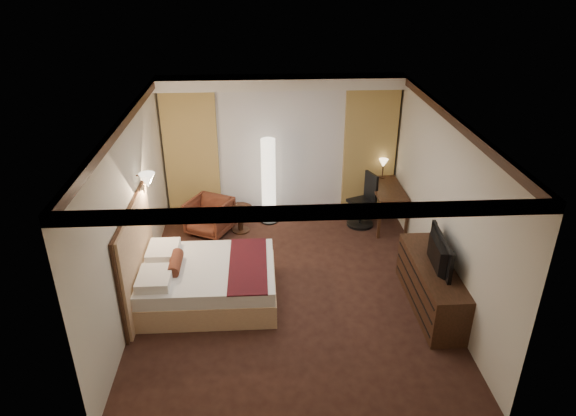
{
  "coord_description": "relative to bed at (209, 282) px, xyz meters",
  "views": [
    {
      "loc": [
        -0.41,
        -6.63,
        4.63
      ],
      "look_at": [
        0.0,
        0.4,
        1.15
      ],
      "focal_mm": 32.0,
      "sensor_mm": 36.0,
      "label": 1
    }
  ],
  "objects": [
    {
      "name": "headboard",
      "position": [
        -0.99,
        0.0,
        0.46
      ],
      "size": [
        0.12,
        1.83,
        1.5
      ],
      "primitive_type": null,
      "color": "tan",
      "rests_on": "floor"
    },
    {
      "name": "back_wall",
      "position": [
        1.21,
        3.02,
        1.06
      ],
      "size": [
        4.5,
        0.02,
        2.7
      ],
      "primitive_type": "cube",
      "color": "beige",
      "rests_on": "floor"
    },
    {
      "name": "curtain_right_drape",
      "position": [
        2.91,
        2.88,
        0.96
      ],
      "size": [
        1.0,
        0.14,
        2.45
      ],
      "primitive_type": "cube",
      "color": "tan",
      "rests_on": "back_wall"
    },
    {
      "name": "wall_sconce",
      "position": [
        -0.88,
        0.76,
        1.33
      ],
      "size": [
        0.24,
        0.24,
        0.24
      ],
      "primitive_type": null,
      "color": "white",
      "rests_on": "left_wall"
    },
    {
      "name": "curtain_left_drape",
      "position": [
        -0.49,
        2.88,
        0.96
      ],
      "size": [
        1.0,
        0.14,
        2.45
      ],
      "primitive_type": "cube",
      "color": "tan",
      "rests_on": "back_wall"
    },
    {
      "name": "armchair",
      "position": [
        -0.15,
        2.05,
        0.08
      ],
      "size": [
        0.94,
        0.92,
        0.73
      ],
      "primitive_type": "imported",
      "rotation": [
        0.0,
        0.0,
        -0.48
      ],
      "color": "#552919",
      "rests_on": "floor"
    },
    {
      "name": "bed",
      "position": [
        0.0,
        0.0,
        0.0
      ],
      "size": [
        1.96,
        1.53,
        0.57
      ],
      "primitive_type": null,
      "color": "white",
      "rests_on": "floor"
    },
    {
      "name": "desk",
      "position": [
        3.16,
        2.23,
        0.09
      ],
      "size": [
        0.55,
        1.23,
        0.75
      ],
      "primitive_type": null,
      "color": "black",
      "rests_on": "floor"
    },
    {
      "name": "left_wall",
      "position": [
        -1.04,
        0.27,
        1.06
      ],
      "size": [
        0.02,
        5.5,
        2.7
      ],
      "primitive_type": "cube",
      "color": "beige",
      "rests_on": "floor"
    },
    {
      "name": "ceiling",
      "position": [
        1.21,
        0.27,
        2.41
      ],
      "size": [
        4.5,
        5.5,
        0.01
      ],
      "primitive_type": "cube",
      "color": "white",
      "rests_on": "back_wall"
    },
    {
      "name": "floor",
      "position": [
        1.21,
        0.27,
        -0.29
      ],
      "size": [
        4.5,
        5.5,
        0.01
      ],
      "primitive_type": "cube",
      "color": "black",
      "rests_on": "ground"
    },
    {
      "name": "right_wall",
      "position": [
        3.46,
        0.27,
        1.06
      ],
      "size": [
        0.02,
        5.5,
        2.7
      ],
      "primitive_type": "cube",
      "color": "beige",
      "rests_on": "floor"
    },
    {
      "name": "crown_molding",
      "position": [
        1.21,
        0.27,
        2.35
      ],
      "size": [
        4.5,
        5.5,
        0.12
      ],
      "primitive_type": null,
      "color": "black",
      "rests_on": "ceiling"
    },
    {
      "name": "office_chair",
      "position": [
        2.67,
        2.18,
        0.23
      ],
      "size": [
        0.65,
        0.65,
        1.03
      ],
      "primitive_type": null,
      "rotation": [
        0.0,
        0.0,
        0.38
      ],
      "color": "black",
      "rests_on": "floor"
    },
    {
      "name": "floor_lamp",
      "position": [
        0.95,
        2.44,
        0.55
      ],
      "size": [
        0.35,
        0.35,
        1.68
      ],
      "primitive_type": null,
      "color": "white",
      "rests_on": "floor"
    },
    {
      "name": "television",
      "position": [
        3.18,
        -0.37,
        0.71
      ],
      "size": [
        0.63,
        1.02,
        0.13
      ],
      "primitive_type": "imported",
      "rotation": [
        0.0,
        0.0,
        1.52
      ],
      "color": "black",
      "rests_on": "dresser"
    },
    {
      "name": "side_table",
      "position": [
        0.41,
        2.08,
        -0.04
      ],
      "size": [
        0.45,
        0.45,
        0.49
      ],
      "primitive_type": null,
      "color": "black",
      "rests_on": "floor"
    },
    {
      "name": "curtain_sheer",
      "position": [
        1.21,
        2.94,
        0.96
      ],
      "size": [
        2.48,
        0.04,
        2.45
      ],
      "primitive_type": "cube",
      "color": "silver",
      "rests_on": "back_wall"
    },
    {
      "name": "dresser",
      "position": [
        3.21,
        -0.37,
        0.07
      ],
      "size": [
        0.5,
        1.84,
        0.71
      ],
      "primitive_type": null,
      "color": "black",
      "rests_on": "floor"
    },
    {
      "name": "desk_lamp",
      "position": [
        3.16,
        2.7,
        0.63
      ],
      "size": [
        0.18,
        0.18,
        0.34
      ],
      "primitive_type": null,
      "color": "#FFD899",
      "rests_on": "desk"
    },
    {
      "name": "soffit",
      "position": [
        1.21,
        2.77,
        2.31
      ],
      "size": [
        4.5,
        0.5,
        0.2
      ],
      "primitive_type": "cube",
      "color": "white",
      "rests_on": "ceiling"
    }
  ]
}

